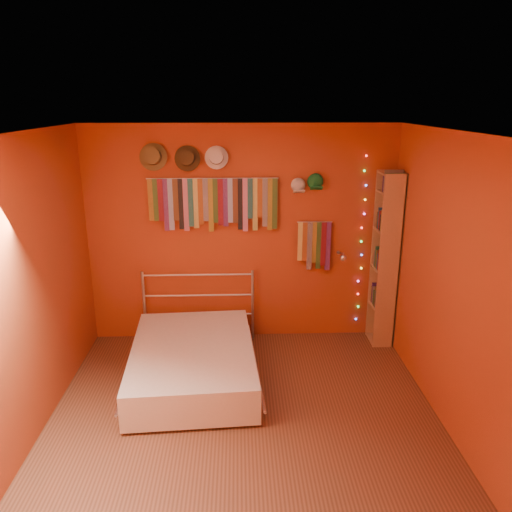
{
  "coord_description": "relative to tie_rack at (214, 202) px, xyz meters",
  "views": [
    {
      "loc": [
        -0.03,
        -3.77,
        2.73
      ],
      "look_at": [
        0.14,
        0.9,
        1.27
      ],
      "focal_mm": 35.0,
      "sensor_mm": 36.0,
      "label": 1
    }
  ],
  "objects": [
    {
      "name": "tie_rack",
      "position": [
        0.0,
        0.0,
        0.0
      ],
      "size": [
        1.45,
        0.03,
        0.6
      ],
      "color": "#BBBBC0",
      "rests_on": "back_wall"
    },
    {
      "name": "small_tie_rack",
      "position": [
        1.14,
        0.0,
        -0.49
      ],
      "size": [
        0.4,
        0.03,
        0.58
      ],
      "color": "#BBBBC0",
      "rests_on": "back_wall"
    },
    {
      "name": "right_wall",
      "position": [
        2.05,
        -1.69,
        -0.41
      ],
      "size": [
        0.02,
        3.5,
        2.5
      ],
      "primitive_type": "cube",
      "color": "maroon",
      "rests_on": "ground"
    },
    {
      "name": "cap_green",
      "position": [
        1.13,
        0.01,
        0.21
      ],
      "size": [
        0.18,
        0.23,
        0.18
      ],
      "color": "#186D2C",
      "rests_on": "back_wall"
    },
    {
      "name": "ground",
      "position": [
        0.3,
        -1.69,
        -1.66
      ],
      "size": [
        3.5,
        3.5,
        0.0
      ],
      "primitive_type": "plane",
      "color": "#57331E",
      "rests_on": "ground"
    },
    {
      "name": "back_wall",
      "position": [
        0.3,
        0.06,
        -0.41
      ],
      "size": [
        3.5,
        0.02,
        2.5
      ],
      "primitive_type": "cube",
      "color": "maroon",
      "rests_on": "ground"
    },
    {
      "name": "reading_lamp",
      "position": [
        1.43,
        -0.18,
        -0.6
      ],
      "size": [
        0.07,
        0.32,
        0.09
      ],
      "color": "#BBBBC0",
      "rests_on": "back_wall"
    },
    {
      "name": "left_wall",
      "position": [
        -1.45,
        -1.69,
        -0.41
      ],
      "size": [
        0.02,
        3.5,
        2.5
      ],
      "primitive_type": "cube",
      "color": "maroon",
      "rests_on": "ground"
    },
    {
      "name": "fedora_olive",
      "position": [
        -0.64,
        -0.03,
        0.5
      ],
      "size": [
        0.3,
        0.16,
        0.29
      ],
      "rotation": [
        1.36,
        0.0,
        0.0
      ],
      "color": "brown",
      "rests_on": "back_wall"
    },
    {
      "name": "fedora_brown",
      "position": [
        -0.27,
        -0.03,
        0.48
      ],
      "size": [
        0.28,
        0.15,
        0.27
      ],
      "rotation": [
        1.36,
        0.0,
        0.0
      ],
      "color": "#3F2E16",
      "rests_on": "back_wall"
    },
    {
      "name": "cap_white",
      "position": [
        0.93,
        0.01,
        0.17
      ],
      "size": [
        0.17,
        0.21,
        0.17
      ],
      "color": "beige",
      "rests_on": "back_wall"
    },
    {
      "name": "fairy_lights",
      "position": [
        1.69,
        0.02,
        -0.48
      ],
      "size": [
        0.06,
        0.02,
        1.97
      ],
      "color": "#FF3333",
      "rests_on": "back_wall"
    },
    {
      "name": "fedora_white",
      "position": [
        0.04,
        -0.03,
        0.49
      ],
      "size": [
        0.25,
        0.14,
        0.25
      ],
      "rotation": [
        1.36,
        0.0,
        0.0
      ],
      "color": "silver",
      "rests_on": "back_wall"
    },
    {
      "name": "bookshelf",
      "position": [
        1.96,
        -0.16,
        -0.64
      ],
      "size": [
        0.25,
        0.34,
        2.0
      ],
      "color": "#A47C4A",
      "rests_on": "ground"
    },
    {
      "name": "ceiling",
      "position": [
        0.3,
        -1.69,
        0.84
      ],
      "size": [
        3.5,
        3.5,
        0.02
      ],
      "primitive_type": "cube",
      "color": "white",
      "rests_on": "back_wall"
    },
    {
      "name": "bed",
      "position": [
        -0.21,
        -0.94,
        -1.45
      ],
      "size": [
        1.4,
        1.82,
        0.86
      ],
      "rotation": [
        0.0,
        0.0,
        0.06
      ],
      "color": "#BBBBC0",
      "rests_on": "ground"
    }
  ]
}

